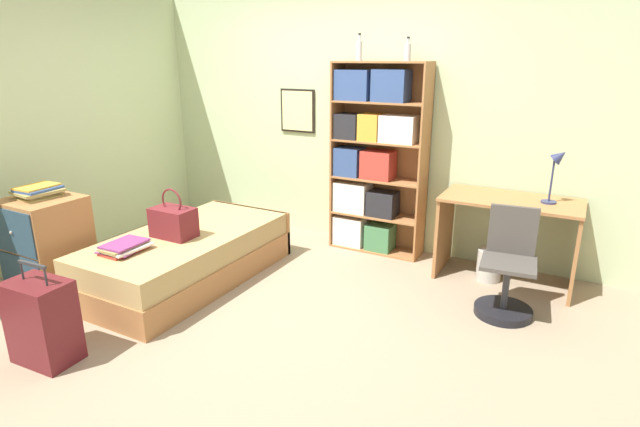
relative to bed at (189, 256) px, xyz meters
name	(u,v)px	position (x,y,z in m)	size (l,w,h in m)	color
ground_plane	(250,295)	(0.66, -0.02, -0.21)	(14.00, 14.00, 0.00)	gray
wall_back	(341,118)	(0.66, 1.66, 1.09)	(10.00, 0.09, 2.60)	beige
wall_left	(57,123)	(-1.55, -0.02, 1.09)	(0.06, 10.00, 2.60)	beige
bed	(189,256)	(0.00, 0.00, 0.00)	(0.95, 1.90, 0.43)	#A36B3D
handbag	(173,222)	(-0.02, -0.12, 0.35)	(0.36, 0.23, 0.42)	maroon
book_stack_on_bed	(124,247)	(-0.12, -0.58, 0.26)	(0.33, 0.36, 0.08)	#B2382D
suitcase	(43,322)	(0.06, -1.41, 0.06)	(0.42, 0.29, 0.69)	#5B191E
dresser	(47,244)	(-0.89, -0.72, 0.19)	(0.57, 0.55, 0.80)	#A36B3D
magazine_pile_on_dresser	(38,192)	(-0.93, -0.69, 0.64)	(0.33, 0.36, 0.10)	#99894C
bookcase	(371,160)	(1.11, 1.46, 0.71)	(0.93, 0.31, 1.87)	#A36B3D
bottle_green	(359,50)	(0.96, 1.44, 1.75)	(0.06, 0.06, 0.25)	#B7BCC1
bottle_brown	(408,52)	(1.41, 1.50, 1.73)	(0.06, 0.06, 0.21)	#B7BCC1
desk	(508,225)	(2.47, 1.31, 0.30)	(1.14, 0.60, 0.75)	#A36B3D
desk_lamp	(558,166)	(2.78, 1.33, 0.85)	(0.17, 0.12, 0.47)	navy
desk_chair	(507,281)	(2.58, 0.70, 0.05)	(0.43, 0.43, 0.83)	black
waste_bin	(489,265)	(2.35, 1.25, -0.07)	(0.21, 0.21, 0.28)	#B7B2A8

